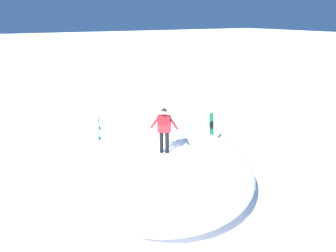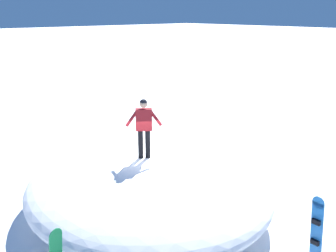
% 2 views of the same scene
% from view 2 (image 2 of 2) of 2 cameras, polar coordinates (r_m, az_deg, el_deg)
% --- Properties ---
extents(ground, '(240.00, 240.00, 0.00)m').
position_cam_2_polar(ground, '(12.24, -2.29, -9.94)').
color(ground, white).
extents(snow_mound, '(9.64, 9.22, 1.42)m').
position_cam_2_polar(snow_mound, '(11.25, -2.86, -8.41)').
color(snow_mound, white).
rests_on(snow_mound, ground).
extents(snowboarder_standing, '(0.68, 0.85, 1.67)m').
position_cam_2_polar(snowboarder_standing, '(10.94, -3.47, 0.37)').
color(snowboarder_standing, black).
rests_on(snowboarder_standing, snow_mound).
extents(snowboard_primary_upright, '(0.30, 0.19, 1.58)m').
position_cam_2_polar(snowboard_primary_upright, '(9.57, 20.41, -13.43)').
color(snowboard_primary_upright, '#2672BF').
rests_on(snowboard_primary_upright, ground).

